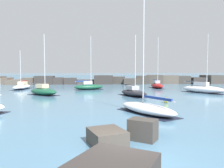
# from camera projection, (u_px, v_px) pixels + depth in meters

# --- Properties ---
(ground_plane) EXTENTS (600.00, 600.00, 0.00)m
(ground_plane) POSITION_uv_depth(u_px,v_px,m) (132.00, 161.00, 9.54)
(ground_plane) COLOR teal
(open_sea_beyond) EXTENTS (400.00, 116.00, 0.01)m
(open_sea_beyond) POSITION_uv_depth(u_px,v_px,m) (97.00, 77.00, 122.63)
(open_sea_beyond) COLOR teal
(open_sea_beyond) RESTS_ON ground
(breakwater_jetty) EXTENTS (68.54, 6.77, 2.58)m
(breakwater_jetty) POSITION_uv_depth(u_px,v_px,m) (114.00, 80.00, 62.96)
(breakwater_jetty) COLOR #4C443D
(breakwater_jetty) RESTS_ON ground
(foreground_rocks) EXTENTS (20.93, 8.27, 1.20)m
(foreground_rocks) POSITION_uv_depth(u_px,v_px,m) (187.00, 148.00, 9.80)
(foreground_rocks) COLOR #4C443D
(foreground_rocks) RESTS_ON ground
(sailboat_moored_0) EXTENTS (4.48, 6.65, 9.19)m
(sailboat_moored_0) POSITION_uv_depth(u_px,v_px,m) (133.00, 92.00, 33.41)
(sailboat_moored_0) COLOR black
(sailboat_moored_0) RESTS_ON ground
(sailboat_moored_1) EXTENTS (6.11, 7.55, 10.06)m
(sailboat_moored_1) POSITION_uv_depth(u_px,v_px,m) (203.00, 89.00, 38.00)
(sailboat_moored_1) COLOR white
(sailboat_moored_1) RESTS_ON ground
(sailboat_moored_3) EXTENTS (2.91, 7.12, 7.98)m
(sailboat_moored_3) POSITION_uv_depth(u_px,v_px,m) (22.00, 86.00, 45.70)
(sailboat_moored_3) COLOR white
(sailboat_moored_3) RESTS_ON ground
(sailboat_moored_5) EXTENTS (5.21, 7.15, 10.41)m
(sailboat_moored_5) POSITION_uv_depth(u_px,v_px,m) (147.00, 108.00, 19.95)
(sailboat_moored_5) COLOR white
(sailboat_moored_5) RESTS_ON ground
(sailboat_moored_6) EXTENTS (2.31, 5.44, 11.05)m
(sailboat_moored_6) POSITION_uv_depth(u_px,v_px,m) (157.00, 85.00, 48.02)
(sailboat_moored_6) COLOR maroon
(sailboat_moored_6) RESTS_ON ground
(sailboat_moored_7) EXTENTS (5.82, 5.35, 9.56)m
(sailboat_moored_7) POSITION_uv_depth(u_px,v_px,m) (43.00, 91.00, 34.71)
(sailboat_moored_7) COLOR #195138
(sailboat_moored_7) RESTS_ON ground
(sailboat_moored_8) EXTENTS (6.29, 3.63, 10.81)m
(sailboat_moored_8) POSITION_uv_depth(u_px,v_px,m) (89.00, 86.00, 44.26)
(sailboat_moored_8) COLOR #195138
(sailboat_moored_8) RESTS_ON ground
(mooring_buoy_orange_near) EXTENTS (0.63, 0.63, 0.83)m
(mooring_buoy_orange_near) POSITION_uv_depth(u_px,v_px,m) (166.00, 100.00, 26.44)
(mooring_buoy_orange_near) COLOR yellow
(mooring_buoy_orange_near) RESTS_ON ground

